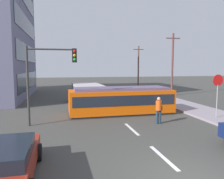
{
  "coord_description": "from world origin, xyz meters",
  "views": [
    {
      "loc": [
        -3.78,
        -5.6,
        3.51
      ],
      "look_at": [
        -0.35,
        9.53,
        1.92
      ],
      "focal_mm": 35.19,
      "sensor_mm": 36.0,
      "label": 1
    }
  ],
  "objects_px": {
    "streetcar_tram": "(121,100)",
    "pedestrian_crossing": "(159,109)",
    "city_bus": "(87,93)",
    "stop_sign": "(218,87)",
    "utility_pole_far": "(138,66)",
    "utility_pole_mid": "(172,63)",
    "traffic_light_mast": "(48,70)",
    "parked_sedan_near": "(3,162)"
  },
  "relations": [
    {
      "from": "stop_sign",
      "to": "utility_pole_mid",
      "type": "height_order",
      "value": "utility_pole_mid"
    },
    {
      "from": "stop_sign",
      "to": "utility_pole_far",
      "type": "bearing_deg",
      "value": 83.23
    },
    {
      "from": "stop_sign",
      "to": "utility_pole_mid",
      "type": "relative_size",
      "value": 0.38
    },
    {
      "from": "streetcar_tram",
      "to": "stop_sign",
      "type": "bearing_deg",
      "value": -28.52
    },
    {
      "from": "parked_sedan_near",
      "to": "utility_pole_mid",
      "type": "bearing_deg",
      "value": 49.74
    },
    {
      "from": "utility_pole_mid",
      "to": "city_bus",
      "type": "bearing_deg",
      "value": -160.05
    },
    {
      "from": "stop_sign",
      "to": "utility_pole_far",
      "type": "xyz_separation_m",
      "value": [
        2.79,
        23.5,
        1.53
      ]
    },
    {
      "from": "city_bus",
      "to": "parked_sedan_near",
      "type": "xyz_separation_m",
      "value": [
        -4.1,
        -13.78,
        -0.46
      ]
    },
    {
      "from": "streetcar_tram",
      "to": "city_bus",
      "type": "relative_size",
      "value": 1.41
    },
    {
      "from": "parked_sedan_near",
      "to": "utility_pole_far",
      "type": "xyz_separation_m",
      "value": [
        14.67,
        29.1,
        3.1
      ]
    },
    {
      "from": "utility_pole_mid",
      "to": "stop_sign",
      "type": "bearing_deg",
      "value": -104.53
    },
    {
      "from": "city_bus",
      "to": "pedestrian_crossing",
      "type": "relative_size",
      "value": 3.26
    },
    {
      "from": "streetcar_tram",
      "to": "traffic_light_mast",
      "type": "relative_size",
      "value": 1.62
    },
    {
      "from": "streetcar_tram",
      "to": "pedestrian_crossing",
      "type": "height_order",
      "value": "streetcar_tram"
    },
    {
      "from": "streetcar_tram",
      "to": "traffic_light_mast",
      "type": "bearing_deg",
      "value": -157.45
    },
    {
      "from": "city_bus",
      "to": "utility_pole_far",
      "type": "bearing_deg",
      "value": 55.4
    },
    {
      "from": "traffic_light_mast",
      "to": "parked_sedan_near",
      "type": "bearing_deg",
      "value": -98.74
    },
    {
      "from": "city_bus",
      "to": "pedestrian_crossing",
      "type": "xyz_separation_m",
      "value": [
        3.5,
        -8.36,
        -0.14
      ]
    },
    {
      "from": "parked_sedan_near",
      "to": "traffic_light_mast",
      "type": "distance_m",
      "value": 7.26
    },
    {
      "from": "pedestrian_crossing",
      "to": "traffic_light_mast",
      "type": "distance_m",
      "value": 7.12
    },
    {
      "from": "utility_pole_far",
      "to": "pedestrian_crossing",
      "type": "bearing_deg",
      "value": -106.61
    },
    {
      "from": "city_bus",
      "to": "pedestrian_crossing",
      "type": "height_order",
      "value": "city_bus"
    },
    {
      "from": "pedestrian_crossing",
      "to": "parked_sedan_near",
      "type": "height_order",
      "value": "pedestrian_crossing"
    },
    {
      "from": "city_bus",
      "to": "stop_sign",
      "type": "bearing_deg",
      "value": -46.42
    },
    {
      "from": "traffic_light_mast",
      "to": "utility_pole_mid",
      "type": "relative_size",
      "value": 0.63
    },
    {
      "from": "streetcar_tram",
      "to": "parked_sedan_near",
      "type": "relative_size",
      "value": 1.71
    },
    {
      "from": "traffic_light_mast",
      "to": "utility_pole_mid",
      "type": "xyz_separation_m",
      "value": [
        14.01,
        11.1,
        0.61
      ]
    },
    {
      "from": "pedestrian_crossing",
      "to": "utility_pole_mid",
      "type": "distance_m",
      "value": 14.71
    },
    {
      "from": "streetcar_tram",
      "to": "traffic_light_mast",
      "type": "xyz_separation_m",
      "value": [
        -5.07,
        -2.11,
        2.32
      ]
    },
    {
      "from": "streetcar_tram",
      "to": "stop_sign",
      "type": "xyz_separation_m",
      "value": [
        5.79,
        -3.15,
        1.16
      ]
    },
    {
      "from": "city_bus",
      "to": "traffic_light_mast",
      "type": "distance_m",
      "value": 8.1
    },
    {
      "from": "pedestrian_crossing",
      "to": "stop_sign",
      "type": "relative_size",
      "value": 0.58
    },
    {
      "from": "traffic_light_mast",
      "to": "utility_pole_mid",
      "type": "height_order",
      "value": "utility_pole_mid"
    },
    {
      "from": "streetcar_tram",
      "to": "pedestrian_crossing",
      "type": "distance_m",
      "value": 3.66
    },
    {
      "from": "traffic_light_mast",
      "to": "utility_pole_far",
      "type": "xyz_separation_m",
      "value": [
        13.65,
        22.46,
        0.37
      ]
    },
    {
      "from": "stop_sign",
      "to": "parked_sedan_near",
      "type": "bearing_deg",
      "value": -154.75
    },
    {
      "from": "city_bus",
      "to": "pedestrian_crossing",
      "type": "bearing_deg",
      "value": -67.27
    },
    {
      "from": "pedestrian_crossing",
      "to": "parked_sedan_near",
      "type": "distance_m",
      "value": 9.34
    },
    {
      "from": "pedestrian_crossing",
      "to": "utility_pole_mid",
      "type": "bearing_deg",
      "value": 58.95
    },
    {
      "from": "pedestrian_crossing",
      "to": "stop_sign",
      "type": "height_order",
      "value": "stop_sign"
    },
    {
      "from": "utility_pole_far",
      "to": "streetcar_tram",
      "type": "bearing_deg",
      "value": -112.86
    },
    {
      "from": "streetcar_tram",
      "to": "city_bus",
      "type": "xyz_separation_m",
      "value": [
        -1.99,
        5.03,
        0.04
      ]
    }
  ]
}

